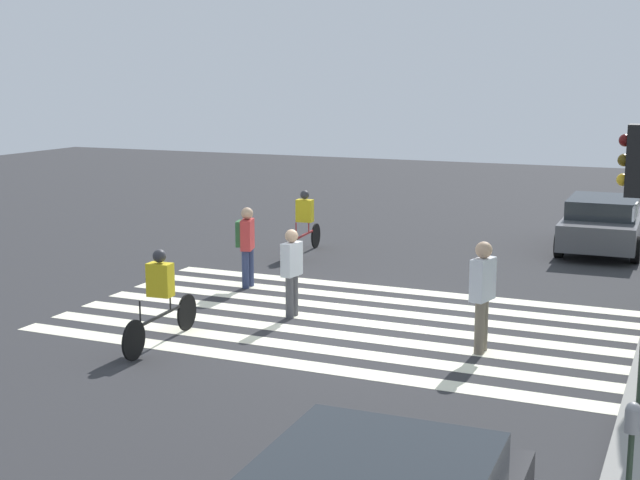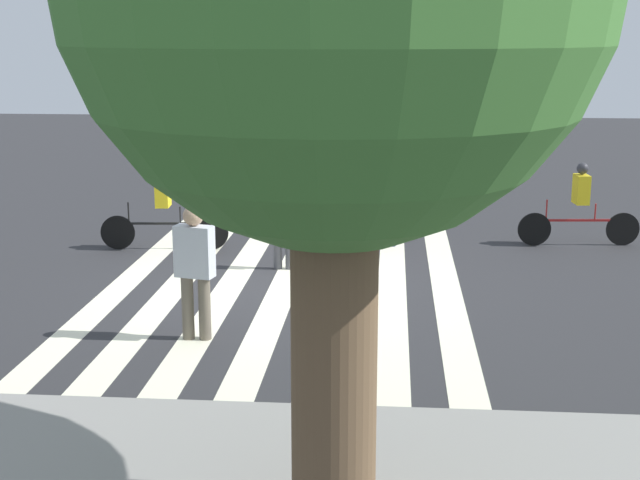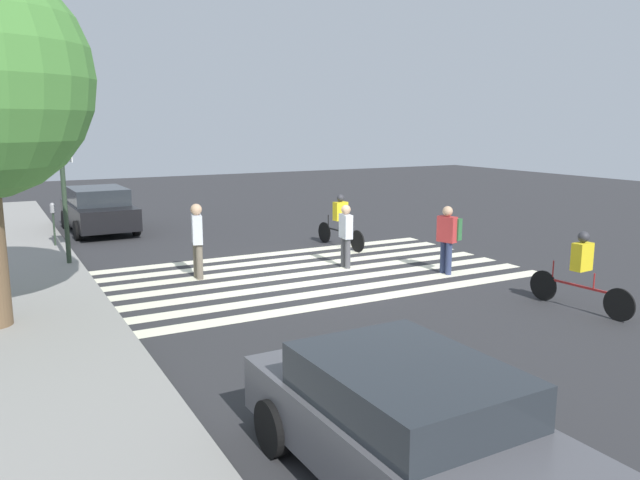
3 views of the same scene
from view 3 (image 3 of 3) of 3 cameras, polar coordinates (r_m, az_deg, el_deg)
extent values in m
plane|color=#2D2D30|center=(15.48, -0.52, -3.03)|extent=(60.00, 60.00, 0.00)
cube|color=gray|center=(13.80, -24.23, -5.40)|extent=(36.00, 2.50, 0.14)
cube|color=#F2EDCC|center=(13.33, 4.70, -5.31)|extent=(0.45, 10.00, 0.01)
cube|color=#F2EDCC|center=(14.03, 2.78, -4.47)|extent=(0.45, 10.00, 0.01)
cube|color=#F2EDCC|center=(14.75, 1.05, -3.71)|extent=(0.45, 10.00, 0.01)
cube|color=#F2EDCC|center=(15.48, -0.52, -3.02)|extent=(0.45, 10.00, 0.01)
cube|color=#F2EDCC|center=(16.23, -1.94, -2.38)|extent=(0.45, 10.00, 0.01)
cube|color=#F2EDCC|center=(16.98, -3.23, -1.80)|extent=(0.45, 10.00, 0.01)
cube|color=#F2EDCC|center=(17.75, -4.42, -1.27)|extent=(0.45, 10.00, 0.01)
cylinder|color=#283828|center=(16.92, -22.37, 4.22)|extent=(0.12, 0.12, 4.01)
cube|color=black|center=(16.86, -21.99, 8.95)|extent=(0.32, 0.26, 0.84)
cube|color=silver|center=(16.88, -21.85, 6.92)|extent=(0.60, 0.02, 0.16)
sphere|color=#590F0F|center=(16.88, -21.50, 9.77)|extent=(0.15, 0.15, 0.15)
sphere|color=#59470F|center=(16.88, -21.45, 8.99)|extent=(0.15, 0.15, 0.15)
sphere|color=gold|center=(16.89, -21.39, 8.21)|extent=(0.15, 0.15, 0.15)
cylinder|color=#283828|center=(19.73, -23.12, 0.72)|extent=(0.06, 0.06, 1.10)
cylinder|color=gray|center=(19.63, -23.26, 2.62)|extent=(0.15, 0.15, 0.22)
sphere|color=gray|center=(19.62, -23.28, 2.94)|extent=(0.14, 0.14, 0.14)
cylinder|color=#6B6051|center=(15.03, -10.96, -1.97)|extent=(0.16, 0.16, 0.86)
cylinder|color=#6B6051|center=(15.24, -11.21, -1.80)|extent=(0.16, 0.16, 0.86)
cube|color=silver|center=(14.99, -11.19, 0.97)|extent=(0.54, 0.33, 0.68)
sphere|color=tan|center=(14.92, -11.26, 2.76)|extent=(0.27, 0.27, 0.27)
cylinder|color=navy|center=(15.55, 11.68, -1.68)|extent=(0.15, 0.15, 0.80)
cylinder|color=navy|center=(15.70, 11.19, -1.54)|extent=(0.15, 0.15, 0.80)
cube|color=#B73333|center=(15.49, 11.54, 0.98)|extent=(0.51, 0.33, 0.63)
sphere|color=tan|center=(15.42, 11.60, 2.59)|extent=(0.25, 0.25, 0.25)
cube|color=#2D6638|center=(15.57, 12.17, 1.00)|extent=(0.38, 0.25, 0.53)
cylinder|color=#4C4C51|center=(15.89, 2.54, -1.25)|extent=(0.14, 0.14, 0.77)
cylinder|color=#4C4C51|center=(16.06, 2.17, -1.12)|extent=(0.14, 0.14, 0.77)
cube|color=silver|center=(15.85, 2.38, 1.26)|extent=(0.47, 0.26, 0.61)
sphere|color=tan|center=(15.78, 2.39, 2.79)|extent=(0.24, 0.24, 0.24)
cylinder|color=black|center=(13.88, 19.73, -3.94)|extent=(0.63, 0.10, 0.63)
cylinder|color=black|center=(12.98, 25.68, -5.36)|extent=(0.63, 0.10, 0.63)
cube|color=maroon|center=(13.37, 22.66, -3.91)|extent=(1.43, 0.16, 0.04)
cylinder|color=maroon|center=(13.18, 23.76, -3.48)|extent=(0.03, 0.03, 0.32)
cylinder|color=maroon|center=(13.67, 20.53, -2.59)|extent=(0.03, 0.03, 0.40)
cube|color=yellow|center=(13.24, 22.84, -1.42)|extent=(0.27, 0.42, 0.55)
sphere|color=#333338|center=(13.17, 22.96, 0.27)|extent=(0.22, 0.22, 0.22)
cylinder|color=black|center=(19.34, 0.40, 0.70)|extent=(0.64, 0.09, 0.64)
cylinder|color=black|center=(17.92, 3.44, -0.12)|extent=(0.64, 0.09, 0.64)
cube|color=black|center=(18.59, 1.87, 0.84)|extent=(1.49, 0.14, 0.04)
cylinder|color=black|center=(18.32, 2.41, 1.19)|extent=(0.03, 0.03, 0.32)
cylinder|color=black|center=(19.10, 0.76, 1.71)|extent=(0.03, 0.03, 0.40)
cube|color=yellow|center=(18.50, 1.88, 2.66)|extent=(0.27, 0.42, 0.55)
sphere|color=#333338|center=(18.45, 1.88, 3.87)|extent=(0.22, 0.22, 0.22)
cube|color=#4C4C51|center=(6.61, 7.83, -17.25)|extent=(4.08, 1.87, 0.64)
cube|color=#23282D|center=(6.37, 7.96, -12.91)|extent=(2.26, 1.69, 0.45)
cylinder|color=black|center=(7.27, -4.29, -16.71)|extent=(0.64, 0.21, 0.64)
cylinder|color=black|center=(8.09, 7.35, -13.81)|extent=(0.64, 0.21, 0.64)
cube|color=black|center=(22.51, -19.56, 2.25)|extent=(4.31, 1.96, 0.71)
cube|color=#23282D|center=(22.43, -19.66, 3.84)|extent=(2.39, 1.77, 0.54)
cylinder|color=black|center=(23.70, -22.26, 1.75)|extent=(0.64, 0.22, 0.64)
cylinder|color=black|center=(24.00, -17.96, 2.13)|extent=(0.64, 0.22, 0.64)
cylinder|color=black|center=(21.11, -21.28, 0.81)|extent=(0.64, 0.22, 0.64)
cylinder|color=black|center=(21.45, -16.48, 1.25)|extent=(0.64, 0.22, 0.64)
camera|label=1|loc=(27.74, -26.35, 11.03)|focal=50.00mm
camera|label=2|loc=(13.39, -58.91, 6.76)|focal=50.00mm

